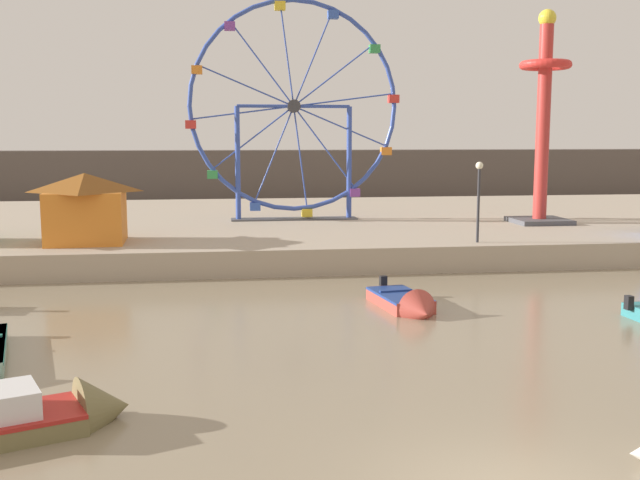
{
  "coord_description": "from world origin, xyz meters",
  "views": [
    {
      "loc": [
        -4.52,
        -10.57,
        5.68
      ],
      "look_at": [
        -1.11,
        14.31,
        2.18
      ],
      "focal_mm": 42.05,
      "sensor_mm": 36.0,
      "label": 1
    }
  ],
  "objects_px": {
    "drop_tower_red_tower": "(543,118)",
    "carnival_booth_orange_canopy": "(86,207)",
    "motorboat_faded_red": "(408,304)",
    "motorboat_olive_wood": "(32,418)",
    "ferris_wheel_blue_frame": "(294,110)",
    "promenade_lamp_near": "(479,189)"
  },
  "relations": [
    {
      "from": "drop_tower_red_tower",
      "to": "carnival_booth_orange_canopy",
      "type": "distance_m",
      "value": 23.15
    },
    {
      "from": "ferris_wheel_blue_frame",
      "to": "promenade_lamp_near",
      "type": "bearing_deg",
      "value": -55.01
    },
    {
      "from": "motorboat_faded_red",
      "to": "motorboat_olive_wood",
      "type": "xyz_separation_m",
      "value": [
        -9.71,
        -8.89,
        0.06
      ]
    },
    {
      "from": "motorboat_faded_red",
      "to": "drop_tower_red_tower",
      "type": "bearing_deg",
      "value": 133.91
    },
    {
      "from": "motorboat_olive_wood",
      "to": "ferris_wheel_blue_frame",
      "type": "xyz_separation_m",
      "value": [
        7.76,
        26.28,
        6.75
      ]
    },
    {
      "from": "carnival_booth_orange_canopy",
      "to": "promenade_lamp_near",
      "type": "height_order",
      "value": "promenade_lamp_near"
    },
    {
      "from": "motorboat_olive_wood",
      "to": "promenade_lamp_near",
      "type": "bearing_deg",
      "value": 25.91
    },
    {
      "from": "drop_tower_red_tower",
      "to": "carnival_booth_orange_canopy",
      "type": "relative_size",
      "value": 3.02
    },
    {
      "from": "ferris_wheel_blue_frame",
      "to": "drop_tower_red_tower",
      "type": "xyz_separation_m",
      "value": [
        12.65,
        -3.39,
        -0.46
      ]
    },
    {
      "from": "promenade_lamp_near",
      "to": "motorboat_olive_wood",
      "type": "bearing_deg",
      "value": -131.93
    },
    {
      "from": "motorboat_faded_red",
      "to": "motorboat_olive_wood",
      "type": "distance_m",
      "value": 13.16
    },
    {
      "from": "drop_tower_red_tower",
      "to": "ferris_wheel_blue_frame",
      "type": "bearing_deg",
      "value": 165.01
    },
    {
      "from": "carnival_booth_orange_canopy",
      "to": "promenade_lamp_near",
      "type": "relative_size",
      "value": 1.05
    },
    {
      "from": "motorboat_faded_red",
      "to": "motorboat_olive_wood",
      "type": "height_order",
      "value": "motorboat_olive_wood"
    },
    {
      "from": "motorboat_faded_red",
      "to": "ferris_wheel_blue_frame",
      "type": "xyz_separation_m",
      "value": [
        -1.95,
        17.39,
        6.8
      ]
    },
    {
      "from": "motorboat_olive_wood",
      "to": "ferris_wheel_blue_frame",
      "type": "distance_m",
      "value": 28.22
    },
    {
      "from": "motorboat_faded_red",
      "to": "promenade_lamp_near",
      "type": "distance_m",
      "value": 9.54
    },
    {
      "from": "motorboat_olive_wood",
      "to": "carnival_booth_orange_canopy",
      "type": "height_order",
      "value": "carnival_booth_orange_canopy"
    },
    {
      "from": "drop_tower_red_tower",
      "to": "motorboat_olive_wood",
      "type": "bearing_deg",
      "value": -131.72
    },
    {
      "from": "motorboat_faded_red",
      "to": "carnival_booth_orange_canopy",
      "type": "xyz_separation_m",
      "value": [
        -11.69,
        9.62,
        2.44
      ]
    },
    {
      "from": "motorboat_olive_wood",
      "to": "drop_tower_red_tower",
      "type": "xyz_separation_m",
      "value": [
        20.41,
        22.89,
        6.29
      ]
    },
    {
      "from": "motorboat_faded_red",
      "to": "promenade_lamp_near",
      "type": "relative_size",
      "value": 1.12
    }
  ]
}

